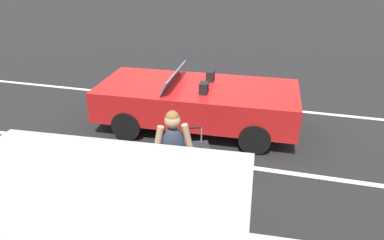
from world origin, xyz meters
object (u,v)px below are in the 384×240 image
(suitcase_large_black, at_px, (194,165))
(traveler_person, at_px, (174,159))
(suitcase_medium_bright, at_px, (214,217))
(convertible_car, at_px, (188,101))

(suitcase_large_black, distance_m, traveler_person, 0.94)
(suitcase_large_black, height_order, suitcase_medium_bright, suitcase_large_black)
(traveler_person, bearing_deg, convertible_car, -13.77)
(convertible_car, height_order, suitcase_medium_bright, convertible_car)
(convertible_car, relative_size, suitcase_large_black, 4.11)
(convertible_car, height_order, traveler_person, traveler_person)
(suitcase_large_black, relative_size, traveler_person, 0.62)
(suitcase_medium_bright, distance_m, traveler_person, 0.94)
(suitcase_large_black, relative_size, suitcase_medium_bright, 1.65)
(suitcase_large_black, distance_m, suitcase_medium_bright, 1.17)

